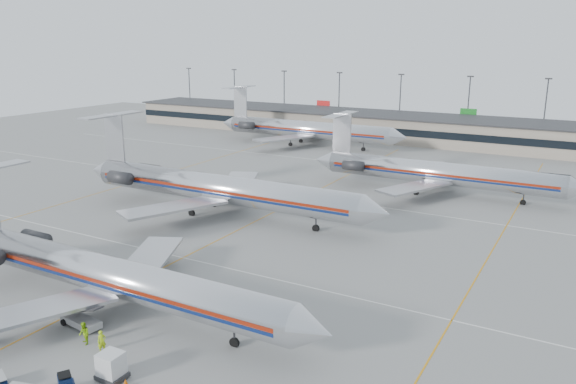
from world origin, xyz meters
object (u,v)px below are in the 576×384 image
Objects in this scene: jet_second_row at (214,187)px; uld_container at (111,366)px; jet_foreground at (106,274)px; belt_loader at (81,320)px.

jet_second_row is 23.85× the size of uld_container.
jet_second_row is (-8.99, 28.47, 0.48)m from jet_foreground.
belt_loader reaches higher than uld_container.
belt_loader is (-8.06, 4.31, -0.38)m from uld_container.
jet_foreground reaches higher than belt_loader.
jet_second_row reaches higher than uld_container.
jet_second_row reaches higher than belt_loader.
jet_foreground is 0.87× the size of jet_second_row.
jet_second_row is at bearing 114.16° from belt_loader.
jet_foreground is at bearing -72.47° from jet_second_row.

